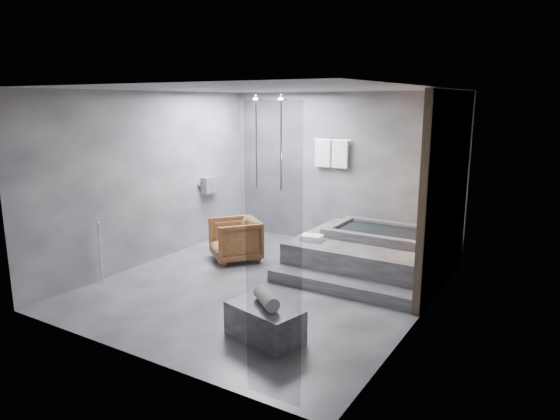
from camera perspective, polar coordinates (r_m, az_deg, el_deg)
The scene contains 7 objects.
room at distance 7.01m, azimuth 2.22°, elevation 4.90°, with size 5.00×5.04×2.82m.
tub_deck at distance 8.13m, azimuth 10.37°, elevation -4.94°, with size 2.20×2.00×0.50m, color #38383A.
tub_step at distance 7.15m, azimuth 6.85°, elevation -8.63°, with size 2.20×0.36×0.18m, color #38383A.
concrete_bench at distance 5.77m, azimuth -1.77°, elevation -12.74°, with size 0.87×0.48×0.39m, color #303032.
driftwood_chair at distance 8.43m, azimuth -5.14°, elevation -3.40°, with size 0.76×0.78×0.71m, color #422310.
rolled_towel at distance 5.69m, azimuth -1.58°, elevation -10.06°, with size 0.16×0.16×0.45m, color silver.
deck_towel at distance 7.84m, azimuth 3.65°, elevation -3.18°, with size 0.32×0.24×0.09m, color white.
Camera 1 is at (3.78, -5.82, 2.64)m, focal length 32.00 mm.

